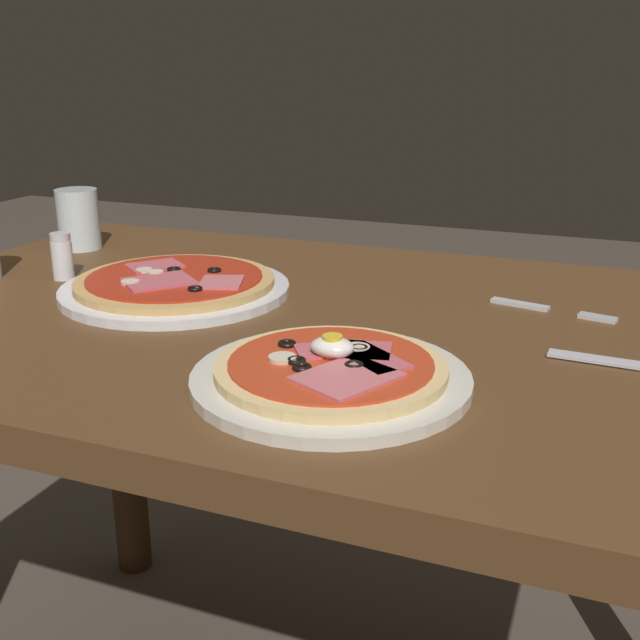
{
  "coord_description": "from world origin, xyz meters",
  "views": [
    {
      "loc": [
        0.37,
        -0.84,
        1.03
      ],
      "look_at": [
        0.07,
        -0.1,
        0.76
      ],
      "focal_mm": 43.53,
      "sensor_mm": 36.0,
      "label": 1
    }
  ],
  "objects_px": {
    "pizza_across_left": "(175,285)",
    "fork": "(542,308)",
    "dining_table": "(294,401)",
    "pizza_foreground": "(331,373)",
    "water_glass_near": "(79,223)",
    "salt_shaker": "(62,256)"
  },
  "relations": [
    {
      "from": "pizza_across_left",
      "to": "fork",
      "type": "xyz_separation_m",
      "value": [
        0.47,
        0.11,
        -0.01
      ]
    },
    {
      "from": "dining_table",
      "to": "pizza_across_left",
      "type": "bearing_deg",
      "value": 174.66
    },
    {
      "from": "dining_table",
      "to": "pizza_foreground",
      "type": "relative_size",
      "value": 4.2
    },
    {
      "from": "dining_table",
      "to": "pizza_foreground",
      "type": "height_order",
      "value": "pizza_foreground"
    },
    {
      "from": "pizza_foreground",
      "to": "water_glass_near",
      "type": "bearing_deg",
      "value": 147.17
    },
    {
      "from": "pizza_across_left",
      "to": "water_glass_near",
      "type": "xyz_separation_m",
      "value": [
        -0.29,
        0.17,
        0.03
      ]
    },
    {
      "from": "dining_table",
      "to": "salt_shaker",
      "type": "bearing_deg",
      "value": 176.32
    },
    {
      "from": "pizza_across_left",
      "to": "fork",
      "type": "distance_m",
      "value": 0.48
    },
    {
      "from": "pizza_foreground",
      "to": "fork",
      "type": "height_order",
      "value": "pizza_foreground"
    },
    {
      "from": "dining_table",
      "to": "water_glass_near",
      "type": "distance_m",
      "value": 0.53
    },
    {
      "from": "pizza_foreground",
      "to": "fork",
      "type": "xyz_separation_m",
      "value": [
        0.16,
        0.32,
        -0.01
      ]
    },
    {
      "from": "water_glass_near",
      "to": "salt_shaker",
      "type": "distance_m",
      "value": 0.19
    },
    {
      "from": "pizza_across_left",
      "to": "fork",
      "type": "relative_size",
      "value": 1.95
    },
    {
      "from": "pizza_across_left",
      "to": "water_glass_near",
      "type": "distance_m",
      "value": 0.34
    },
    {
      "from": "pizza_foreground",
      "to": "salt_shaker",
      "type": "xyz_separation_m",
      "value": [
        -0.49,
        0.22,
        0.02
      ]
    },
    {
      "from": "dining_table",
      "to": "salt_shaker",
      "type": "height_order",
      "value": "salt_shaker"
    },
    {
      "from": "pizza_across_left",
      "to": "salt_shaker",
      "type": "xyz_separation_m",
      "value": [
        -0.19,
        0.01,
        0.02
      ]
    },
    {
      "from": "pizza_foreground",
      "to": "pizza_across_left",
      "type": "bearing_deg",
      "value": 145.28
    },
    {
      "from": "pizza_across_left",
      "to": "salt_shaker",
      "type": "bearing_deg",
      "value": 177.91
    },
    {
      "from": "dining_table",
      "to": "salt_shaker",
      "type": "distance_m",
      "value": 0.4
    },
    {
      "from": "fork",
      "to": "pizza_foreground",
      "type": "bearing_deg",
      "value": -117.16
    },
    {
      "from": "pizza_across_left",
      "to": "pizza_foreground",
      "type": "bearing_deg",
      "value": -34.72
    }
  ]
}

